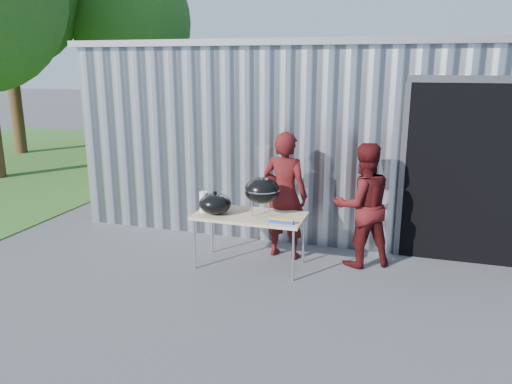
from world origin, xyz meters
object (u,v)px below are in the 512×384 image
(person_cook, at_px, (285,195))
(person_bystander, at_px, (363,205))
(kettle_grill, at_px, (262,185))
(folding_table, at_px, (250,217))

(person_cook, bearing_deg, person_bystander, -170.84)
(kettle_grill, relative_size, person_bystander, 0.55)
(folding_table, bearing_deg, kettle_grill, 9.88)
(folding_table, relative_size, person_cook, 0.81)
(kettle_grill, xyz_separation_m, person_cook, (0.20, 0.47, -0.24))
(folding_table, height_order, kettle_grill, kettle_grill)
(folding_table, relative_size, person_bystander, 0.87)
(person_cook, height_order, person_bystander, person_cook)
(person_bystander, bearing_deg, kettle_grill, -7.94)
(person_cook, bearing_deg, kettle_grill, 75.47)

